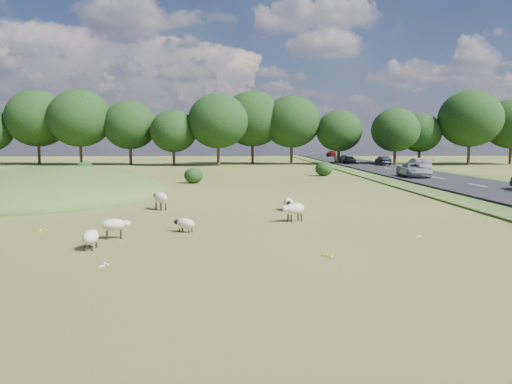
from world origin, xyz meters
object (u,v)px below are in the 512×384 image
at_px(sheep_3, 91,237).
at_px(car_4, 417,164).
at_px(car_7, 383,161).
at_px(car_3, 331,154).
at_px(sheep_1, 114,225).
at_px(sheep_2, 160,198).
at_px(sheep_0, 294,209).
at_px(car_0, 343,158).
at_px(car_2, 350,160).
at_px(sheep_4, 185,223).
at_px(car_5, 414,170).
at_px(sheep_5, 288,203).

distance_m(sheep_3, car_4, 48.04).
bearing_deg(car_7, sheep_3, 64.43).
bearing_deg(car_3, sheep_1, 74.63).
xyz_separation_m(sheep_2, car_7, (25.11, 44.35, 0.23)).
bearing_deg(sheep_0, car_0, -134.17).
distance_m(sheep_1, car_2, 61.12).
height_order(sheep_4, car_7, car_7).
bearing_deg(sheep_3, sheep_1, -12.28).
distance_m(car_0, car_5, 33.22).
relative_size(sheep_3, sheep_5, 1.00).
height_order(sheep_0, sheep_5, sheep_0).
height_order(sheep_3, car_5, car_5).
height_order(sheep_1, sheep_4, sheep_1).
bearing_deg(sheep_0, car_5, -150.29).
height_order(sheep_0, car_2, car_2).
height_order(sheep_1, sheep_5, sheep_1).
relative_size(sheep_1, car_2, 0.31).
xyz_separation_m(sheep_4, sheep_5, (4.89, 6.30, 0.06)).
relative_size(sheep_1, car_5, 0.23).
bearing_deg(sheep_2, car_3, -50.70).
xyz_separation_m(sheep_1, sheep_2, (0.48, 8.08, 0.12)).
xyz_separation_m(sheep_2, sheep_3, (-0.85, -9.91, -0.24)).
xyz_separation_m(sheep_3, car_5, (22.16, 30.61, 0.50)).
height_order(sheep_3, car_4, car_4).
xyz_separation_m(sheep_5, car_3, (18.16, 85.51, 0.44)).
bearing_deg(car_2, car_4, -78.40).
height_order(sheep_1, car_3, car_3).
bearing_deg(sheep_3, car_5, -36.78).
distance_m(sheep_4, car_7, 56.09).
height_order(car_3, car_7, car_7).
bearing_deg(sheep_0, sheep_3, 6.00).
xyz_separation_m(car_2, car_3, (3.80, 36.01, 0.01)).
bearing_deg(sheep_1, car_5, 42.80).
bearing_deg(car_2, sheep_0, -105.18).
bearing_deg(sheep_4, car_7, -83.61).
relative_size(sheep_0, sheep_1, 1.12).
bearing_deg(sheep_1, car_4, 46.37).
bearing_deg(car_2, car_3, 83.98).
relative_size(sheep_2, sheep_5, 1.14).
bearing_deg(car_0, car_7, -68.33).
height_order(sheep_3, sheep_4, sheep_3).
bearing_deg(car_2, car_7, -50.81).
bearing_deg(car_0, car_5, -90.00).
bearing_deg(car_2, sheep_4, -109.03).
bearing_deg(sheep_4, sheep_0, -121.62).
bearing_deg(car_3, sheep_2, 73.55).
distance_m(sheep_0, sheep_1, 8.27).
xyz_separation_m(car_0, car_4, (3.80, -23.42, 0.10)).
bearing_deg(car_4, car_2, -78.40).
xyz_separation_m(sheep_1, car_0, (21.79, 62.00, 0.37)).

